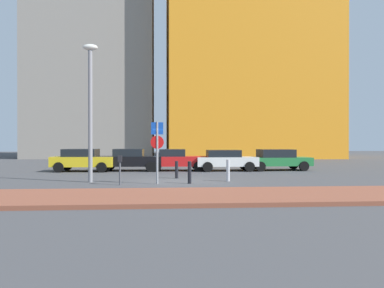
% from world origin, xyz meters
% --- Properties ---
extents(ground_plane, '(120.00, 120.00, 0.00)m').
position_xyz_m(ground_plane, '(0.00, 0.00, 0.00)').
color(ground_plane, '#424244').
extents(sidewalk_brick, '(40.00, 4.06, 0.14)m').
position_xyz_m(sidewalk_brick, '(0.00, -5.92, 0.07)').
color(sidewalk_brick, brown).
rests_on(sidewalk_brick, ground).
extents(parked_car_yellow, '(4.04, 2.27, 1.45)m').
position_xyz_m(parked_car_yellow, '(-5.85, 7.00, 0.77)').
color(parked_car_yellow, gold).
rests_on(parked_car_yellow, ground).
extents(parked_car_black, '(4.28, 2.18, 1.44)m').
position_xyz_m(parked_car_black, '(-2.89, 7.21, 0.75)').
color(parked_car_black, black).
rests_on(parked_car_black, ground).
extents(parked_car_red, '(3.97, 1.95, 1.42)m').
position_xyz_m(parked_car_red, '(0.15, 7.09, 0.73)').
color(parked_car_red, red).
rests_on(parked_car_red, ground).
extents(parked_car_white, '(3.97, 1.99, 1.37)m').
position_xyz_m(parked_car_white, '(3.40, 6.69, 0.74)').
color(parked_car_white, white).
rests_on(parked_car_white, ground).
extents(parked_car_green, '(4.36, 2.21, 1.41)m').
position_xyz_m(parked_car_green, '(6.91, 6.92, 0.74)').
color(parked_car_green, '#237238').
rests_on(parked_car_green, ground).
extents(parking_sign_post, '(0.60, 0.10, 2.83)m').
position_xyz_m(parking_sign_post, '(-1.04, -1.18, 1.78)').
color(parking_sign_post, gray).
rests_on(parking_sign_post, ground).
extents(parking_meter, '(0.18, 0.14, 1.31)m').
position_xyz_m(parking_meter, '(-2.68, -1.47, 0.85)').
color(parking_meter, '#4C4C51').
rests_on(parking_meter, ground).
extents(street_lamp, '(0.70, 0.36, 6.53)m').
position_xyz_m(street_lamp, '(-4.20, -0.10, 3.88)').
color(street_lamp, gray).
rests_on(street_lamp, ground).
extents(traffic_bollard_near, '(0.17, 0.17, 0.91)m').
position_xyz_m(traffic_bollard_near, '(-0.04, 1.59, 0.45)').
color(traffic_bollard_near, black).
rests_on(traffic_bollard_near, ground).
extents(traffic_bollard_mid, '(0.17, 0.17, 1.02)m').
position_xyz_m(traffic_bollard_mid, '(0.44, -1.09, 0.51)').
color(traffic_bollard_mid, black).
rests_on(traffic_bollard_mid, ground).
extents(traffic_bollard_far, '(0.17, 0.17, 1.05)m').
position_xyz_m(traffic_bollard_far, '(2.37, -0.18, 0.53)').
color(traffic_bollard_far, '#B7B7BC').
rests_on(traffic_bollard_far, ground).
extents(building_colorful_midrise, '(19.56, 16.32, 24.93)m').
position_xyz_m(building_colorful_midrise, '(9.87, 31.11, 12.47)').
color(building_colorful_midrise, orange).
rests_on(building_colorful_midrise, ground).
extents(building_under_construction, '(14.56, 13.68, 25.14)m').
position_xyz_m(building_under_construction, '(-9.00, 32.42, 12.57)').
color(building_under_construction, gray).
rests_on(building_under_construction, ground).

